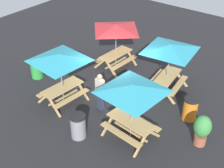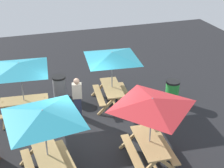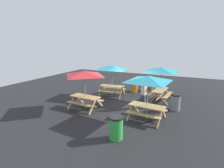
% 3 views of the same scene
% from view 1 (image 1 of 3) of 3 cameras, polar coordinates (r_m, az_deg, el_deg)
% --- Properties ---
extents(ground_plane, '(24.00, 24.00, 0.00)m').
position_cam_1_polar(ground_plane, '(13.83, 0.88, -2.12)').
color(ground_plane, '#232326').
rests_on(ground_plane, ground).
extents(picnic_table_0, '(2.12, 2.12, 2.34)m').
position_cam_1_polar(picnic_table_0, '(15.07, 0.73, 9.75)').
color(picnic_table_0, tan).
rests_on(picnic_table_0, ground).
extents(picnic_table_1, '(2.81, 2.81, 2.34)m').
position_cam_1_polar(picnic_table_1, '(13.36, 10.57, 5.92)').
color(picnic_table_1, tan).
rests_on(picnic_table_1, ground).
extents(picnic_table_2, '(2.82, 2.82, 2.34)m').
position_cam_1_polar(picnic_table_2, '(12.56, -9.57, 4.14)').
color(picnic_table_2, tan).
rests_on(picnic_table_2, ground).
extents(picnic_table_3, '(2.82, 2.82, 2.34)m').
position_cam_1_polar(picnic_table_3, '(10.57, 3.74, -1.55)').
color(picnic_table_3, tan).
rests_on(picnic_table_3, ground).
extents(trash_bin_orange, '(0.59, 0.59, 0.98)m').
position_cam_1_polar(trash_bin_orange, '(12.64, 14.11, -4.41)').
color(trash_bin_orange, orange).
rests_on(trash_bin_orange, ground).
extents(trash_bin_gray, '(0.59, 0.59, 0.98)m').
position_cam_1_polar(trash_bin_gray, '(11.53, -6.20, -7.65)').
color(trash_bin_gray, gray).
rests_on(trash_bin_gray, ground).
extents(trash_bin_green, '(0.59, 0.59, 0.98)m').
position_cam_1_polar(trash_bin_green, '(15.30, -13.63, 2.85)').
color(trash_bin_green, green).
rests_on(trash_bin_green, ground).
extents(potted_plant_0, '(0.63, 0.63, 1.24)m').
position_cam_1_polar(potted_plant_0, '(11.48, 16.14, -7.88)').
color(potted_plant_0, '#935138').
rests_on(potted_plant_0, ground).
extents(person_standing, '(0.29, 0.40, 1.67)m').
position_cam_1_polar(person_standing, '(12.56, -2.20, -1.30)').
color(person_standing, '#2D334C').
rests_on(person_standing, ground).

